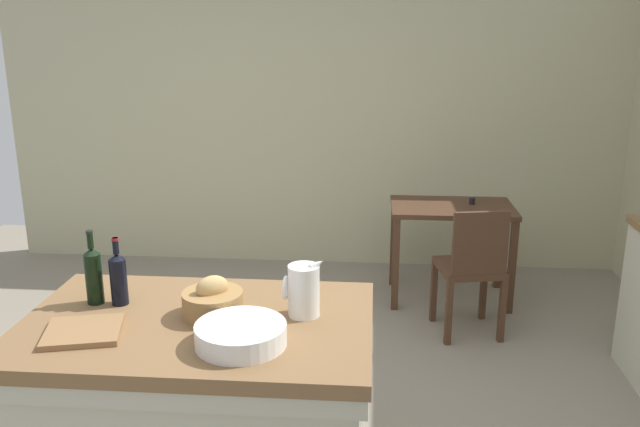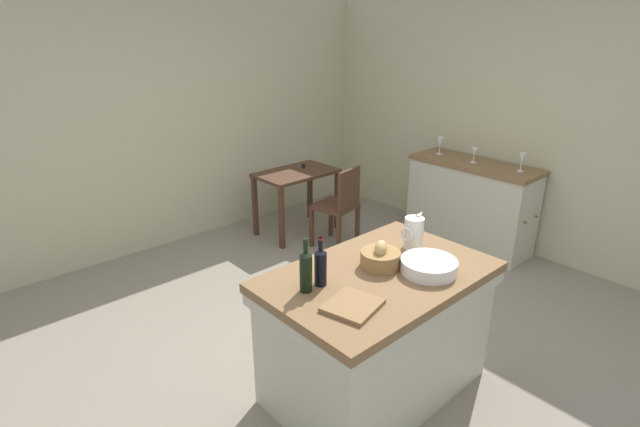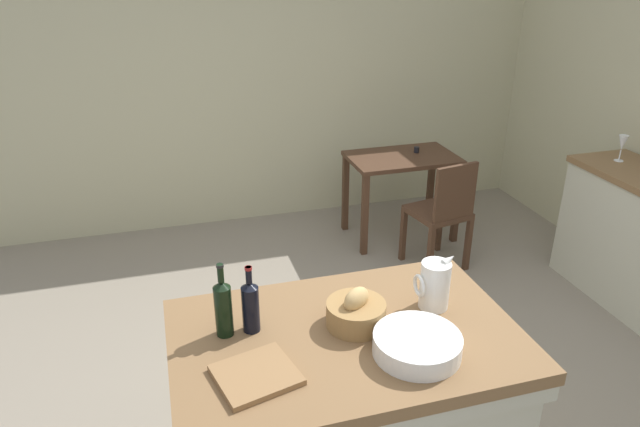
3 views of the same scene
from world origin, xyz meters
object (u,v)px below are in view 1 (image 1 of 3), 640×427
Objects in this scene: wash_bowl at (241,335)px; bread_basket at (213,302)px; wooden_chair at (472,267)px; wine_bottle_amber at (94,274)px; pitcher at (303,290)px; wine_bottle_dark at (118,278)px; island_table at (202,407)px; cutting_board at (83,332)px; writing_desk at (452,221)px.

bread_basket is at bearing 124.24° from wash_bowl.
wooden_chair is 3.61× the size of bread_basket.
bread_basket is at bearing -9.17° from wine_bottle_amber.
wine_bottle_amber is (-1.84, -1.62, 0.52)m from wooden_chair.
wine_bottle_dark is at bearing 176.46° from pitcher.
island_table is 4.79× the size of wine_bottle_dark.
pitcher is 0.91× the size of cutting_board.
wooden_chair reaches higher than writing_desk.
cutting_board is (-0.40, -0.16, 0.41)m from island_table.
writing_desk is (1.30, 2.38, 0.14)m from island_table.
wash_bowl is at bearing -126.00° from pitcher.
cutting_board is 0.33m from wine_bottle_amber.
pitcher is at bearing -3.54° from wine_bottle_dark.
wine_bottle_amber reaches higher than wooden_chair.
bread_basket is 0.51m from cutting_board.
cutting_board reaches higher than island_table.
writing_desk is 2.62× the size of wash_bowl.
writing_desk is 2.82m from wine_bottle_dark.
wine_bottle_amber is (-0.53, 0.09, 0.07)m from bread_basket.
wooden_chair is at bearing 41.24° from wine_bottle_amber.
writing_desk is 3.07m from cutting_board.
wooden_chair is at bearing 47.24° from cutting_board.
wooden_chair is 2.77× the size of wine_bottle_amber.
pitcher is 0.87m from cutting_board.
island_table is 1.58× the size of wooden_chair.
pitcher is at bearing -119.38° from wooden_chair.
wine_bottle_amber is at bearing -128.26° from writing_desk.
bread_basket reaches higher than writing_desk.
writing_desk is 3.49× the size of pitcher.
cutting_board is at bearing -123.71° from writing_desk.
pitcher is (-0.94, -1.67, 0.50)m from wooden_chair.
writing_desk is at bearing 96.64° from wooden_chair.
cutting_board is (-1.70, -2.54, 0.27)m from writing_desk.
wooden_chair is 3.19× the size of cutting_board.
wine_bottle_amber reaches higher than cutting_board.
wine_bottle_amber reaches higher than wine_bottle_dark.
bread_basket reaches higher than cutting_board.
writing_desk is at bearing 56.29° from cutting_board.
cutting_board is at bearing -155.29° from bread_basket.
wooden_chair is at bearing -83.36° from writing_desk.
bread_basket reaches higher than wash_bowl.
island_table is 5.04× the size of cutting_board.
wine_bottle_amber reaches higher than island_table.
pitcher is 1.04× the size of bread_basket.
island_table is at bearing -118.55° from writing_desk.
pitcher reaches higher than island_table.
bread_basket is at bearing -11.16° from wine_bottle_dark.
wine_bottle_dark is (-0.59, 0.33, 0.08)m from wash_bowl.
island_table is at bearing 138.68° from wash_bowl.
wash_bowl is 1.06× the size of wine_bottle_amber.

